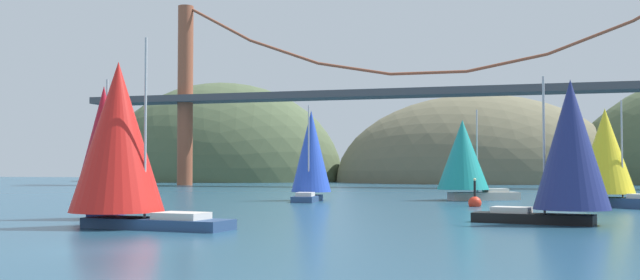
% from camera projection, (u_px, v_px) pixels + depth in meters
% --- Properties ---
extents(ground_plane, '(360.00, 360.00, 0.00)m').
position_uv_depth(ground_plane, '(112.00, 250.00, 29.49)').
color(ground_plane, navy).
extents(headland_center, '(61.65, 44.00, 37.88)m').
position_uv_depth(headland_center, '(477.00, 182.00, 157.73)').
color(headland_center, '#6B664C').
rests_on(headland_center, ground_plane).
extents(headland_left, '(59.34, 44.00, 46.70)m').
position_uv_depth(headland_left, '(220.00, 181.00, 174.34)').
color(headland_left, '#4C5B3D').
rests_on(headland_left, ground_plane).
extents(suspension_bridge, '(124.47, 6.00, 32.97)m').
position_uv_depth(suspension_bridge, '(428.00, 90.00, 121.29)').
color(suspension_bridge, brown).
rests_on(suspension_bridge, ground_plane).
extents(sailboat_navy_sail, '(8.34, 5.17, 8.66)m').
position_uv_depth(sailboat_navy_sail, '(569.00, 148.00, 42.41)').
color(sailboat_navy_sail, black).
rests_on(sailboat_navy_sail, ground_plane).
extents(sailboat_red_spinnaker, '(9.81, 5.73, 10.40)m').
position_uv_depth(sailboat_red_spinnaker, '(120.00, 141.00, 40.53)').
color(sailboat_red_spinnaker, navy).
rests_on(sailboat_red_spinnaker, ground_plane).
extents(sailboat_crimson_sail, '(5.32, 7.52, 9.12)m').
position_uv_depth(sailboat_crimson_sail, '(104.00, 150.00, 47.10)').
color(sailboat_crimson_sail, '#191E4C').
rests_on(sailboat_crimson_sail, ground_plane).
extents(sailboat_blue_spinnaker, '(4.37, 7.55, 9.33)m').
position_uv_depth(sailboat_blue_spinnaker, '(311.00, 154.00, 72.60)').
color(sailboat_blue_spinnaker, navy).
rests_on(sailboat_blue_spinnaker, ground_plane).
extents(sailboat_teal_sail, '(9.04, 7.31, 9.07)m').
position_uv_depth(sailboat_teal_sail, '(464.00, 157.00, 72.94)').
color(sailboat_teal_sail, '#B7B2A8').
rests_on(sailboat_teal_sail, ground_plane).
extents(sailboat_yellow_sail, '(8.35, 7.94, 8.78)m').
position_uv_depth(sailboat_yellow_sail, '(607.00, 155.00, 61.06)').
color(sailboat_yellow_sail, navy).
rests_on(sailboat_yellow_sail, ground_plane).
extents(channel_buoy, '(1.10, 1.10, 2.64)m').
position_uv_depth(channel_buoy, '(475.00, 202.00, 61.52)').
color(channel_buoy, red).
rests_on(channel_buoy, ground_plane).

